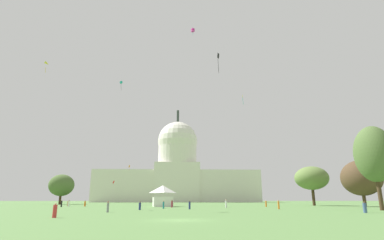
{
  "coord_description": "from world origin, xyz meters",
  "views": [
    {
      "loc": [
        -0.12,
        -28.13,
        1.76
      ],
      "look_at": [
        5.75,
        101.21,
        35.81
      ],
      "focal_mm": 28.38,
      "sensor_mm": 36.0,
      "label": 1
    }
  ],
  "objects_px": {
    "tree_east_near": "(361,178)",
    "person_black_near_tree_west": "(61,204)",
    "kite_gold_mid": "(44,65)",
    "person_orange_near_tent": "(266,204)",
    "person_teal_back_left": "(163,205)",
    "person_orange_edge_west": "(279,205)",
    "person_white_front_right": "(69,203)",
    "kite_magenta_high": "(193,30)",
    "kite_yellow_mid": "(243,98)",
    "tree_east_mid": "(374,154)",
    "kite_red_low": "(114,182)",
    "tree_west_mid": "(62,185)",
    "person_white_mid_right": "(226,204)",
    "person_denim_front_center": "(365,208)",
    "kite_black_mid": "(218,59)",
    "person_grey_front_left": "(108,207)",
    "capitol_building": "(177,173)",
    "person_tan_edge_east": "(68,204)",
    "tree_east_far": "(312,178)",
    "kite_turquoise_high": "(121,83)",
    "person_navy_near_tree_east": "(140,206)",
    "person_maroon_aisle_center": "(172,204)",
    "kite_orange_mid": "(129,166)",
    "person_red_lawn_far_right": "(55,211)",
    "person_orange_deep_crowd": "(85,204)",
    "event_tent": "(163,196)",
    "person_navy_mid_center": "(190,205)"
  },
  "relations": [
    {
      "from": "kite_yellow_mid",
      "to": "tree_east_mid",
      "type": "bearing_deg",
      "value": 86.85
    },
    {
      "from": "person_white_front_right",
      "to": "kite_magenta_high",
      "type": "xyz_separation_m",
      "value": [
        33.2,
        3.76,
        54.79
      ]
    },
    {
      "from": "capitol_building",
      "to": "person_tan_edge_east",
      "type": "distance_m",
      "value": 135.29
    },
    {
      "from": "capitol_building",
      "to": "tree_east_far",
      "type": "distance_m",
      "value": 131.2
    },
    {
      "from": "event_tent",
      "to": "tree_east_far",
      "type": "distance_m",
      "value": 47.24
    },
    {
      "from": "person_red_lawn_far_right",
      "to": "person_white_mid_right",
      "type": "bearing_deg",
      "value": -126.56
    },
    {
      "from": "kite_magenta_high",
      "to": "kite_turquoise_high",
      "type": "height_order",
      "value": "kite_magenta_high"
    },
    {
      "from": "kite_orange_mid",
      "to": "person_navy_mid_center",
      "type": "bearing_deg",
      "value": -100.13
    },
    {
      "from": "person_maroon_aisle_center",
      "to": "kite_turquoise_high",
      "type": "bearing_deg",
      "value": 120.99
    },
    {
      "from": "person_black_near_tree_west",
      "to": "kite_turquoise_high",
      "type": "relative_size",
      "value": 0.4
    },
    {
      "from": "tree_east_mid",
      "to": "person_orange_near_tent",
      "type": "height_order",
      "value": "tree_east_mid"
    },
    {
      "from": "tree_east_far",
      "to": "person_tan_edge_east",
      "type": "bearing_deg",
      "value": -174.39
    },
    {
      "from": "person_grey_front_left",
      "to": "person_orange_edge_west",
      "type": "distance_m",
      "value": 32.06
    },
    {
      "from": "person_tan_edge_east",
      "to": "person_navy_near_tree_east",
      "type": "xyz_separation_m",
      "value": [
        23.12,
        -30.87,
        -0.03
      ]
    },
    {
      "from": "person_white_mid_right",
      "to": "person_denim_front_center",
      "type": "xyz_separation_m",
      "value": [
        14.9,
        -27.81,
        -0.15
      ]
    },
    {
      "from": "person_teal_back_left",
      "to": "person_orange_edge_west",
      "type": "xyz_separation_m",
      "value": [
        22.0,
        -4.29,
        0.07
      ]
    },
    {
      "from": "tree_west_mid",
      "to": "person_black_near_tree_west",
      "type": "distance_m",
      "value": 44.54
    },
    {
      "from": "person_grey_front_left",
      "to": "kite_yellow_mid",
      "type": "height_order",
      "value": "kite_yellow_mid"
    },
    {
      "from": "kite_yellow_mid",
      "to": "person_grey_front_left",
      "type": "bearing_deg",
      "value": 17.2
    },
    {
      "from": "tree_west_mid",
      "to": "person_grey_front_left",
      "type": "height_order",
      "value": "tree_west_mid"
    },
    {
      "from": "kite_gold_mid",
      "to": "kite_red_low",
      "type": "bearing_deg",
      "value": 175.54
    },
    {
      "from": "person_white_mid_right",
      "to": "person_orange_edge_west",
      "type": "relative_size",
      "value": 1.05
    },
    {
      "from": "person_orange_near_tent",
      "to": "kite_black_mid",
      "type": "height_order",
      "value": "kite_black_mid"
    },
    {
      "from": "person_teal_back_left",
      "to": "kite_magenta_high",
      "type": "relative_size",
      "value": 0.65
    },
    {
      "from": "tree_east_mid",
      "to": "kite_gold_mid",
      "type": "height_order",
      "value": "kite_gold_mid"
    },
    {
      "from": "person_orange_deep_crowd",
      "to": "kite_magenta_high",
      "type": "bearing_deg",
      "value": -148.79
    },
    {
      "from": "event_tent",
      "to": "person_teal_back_left",
      "type": "relative_size",
      "value": 4.72
    },
    {
      "from": "person_navy_mid_center",
      "to": "person_teal_back_left",
      "type": "xyz_separation_m",
      "value": [
        -5.09,
        3.68,
        0.01
      ]
    },
    {
      "from": "kite_gold_mid",
      "to": "person_orange_near_tent",
      "type": "bearing_deg",
      "value": 101.89
    },
    {
      "from": "tree_east_near",
      "to": "person_black_near_tree_west",
      "type": "height_order",
      "value": "tree_east_near"
    },
    {
      "from": "tree_west_mid",
      "to": "person_white_front_right",
      "type": "relative_size",
      "value": 7.47
    },
    {
      "from": "tree_east_far",
      "to": "person_red_lawn_far_right",
      "type": "height_order",
      "value": "tree_east_far"
    },
    {
      "from": "person_teal_back_left",
      "to": "kite_turquoise_high",
      "type": "relative_size",
      "value": 0.38
    },
    {
      "from": "person_navy_mid_center",
      "to": "person_orange_near_tent",
      "type": "distance_m",
      "value": 27.54
    },
    {
      "from": "capitol_building",
      "to": "tree_east_mid",
      "type": "distance_m",
      "value": 169.74
    },
    {
      "from": "event_tent",
      "to": "person_orange_near_tent",
      "type": "distance_m",
      "value": 26.53
    },
    {
      "from": "kite_gold_mid",
      "to": "person_orange_edge_west",
      "type": "bearing_deg",
      "value": 80.68
    },
    {
      "from": "kite_red_low",
      "to": "person_black_near_tree_west",
      "type": "bearing_deg",
      "value": -108.82
    },
    {
      "from": "person_navy_mid_center",
      "to": "person_red_lawn_far_right",
      "type": "height_order",
      "value": "person_navy_mid_center"
    },
    {
      "from": "person_grey_front_left",
      "to": "kite_black_mid",
      "type": "relative_size",
      "value": 0.34
    },
    {
      "from": "tree_east_near",
      "to": "person_white_mid_right",
      "type": "bearing_deg",
      "value": -167.26
    },
    {
      "from": "event_tent",
      "to": "person_navy_mid_center",
      "type": "distance_m",
      "value": 23.23
    },
    {
      "from": "person_white_front_right",
      "to": "person_orange_deep_crowd",
      "type": "xyz_separation_m",
      "value": [
        4.23,
        -0.0,
        -0.1
      ]
    },
    {
      "from": "tree_east_far",
      "to": "person_red_lawn_far_right",
      "type": "relative_size",
      "value": 8.31
    },
    {
      "from": "tree_east_near",
      "to": "person_tan_edge_east",
      "type": "relative_size",
      "value": 8.69
    },
    {
      "from": "person_white_mid_right",
      "to": "person_navy_mid_center",
      "type": "distance_m",
      "value": 13.59
    },
    {
      "from": "kite_gold_mid",
      "to": "kite_black_mid",
      "type": "relative_size",
      "value": 0.44
    },
    {
      "from": "tree_west_mid",
      "to": "kite_black_mid",
      "type": "relative_size",
      "value": 2.78
    },
    {
      "from": "person_maroon_aisle_center",
      "to": "person_black_near_tree_west",
      "type": "distance_m",
      "value": 27.59
    },
    {
      "from": "kite_orange_mid",
      "to": "kite_yellow_mid",
      "type": "distance_m",
      "value": 119.4
    }
  ]
}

